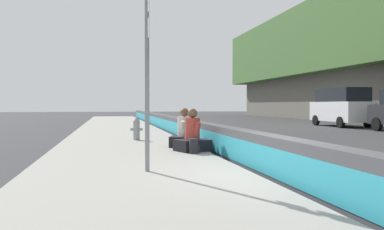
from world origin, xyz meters
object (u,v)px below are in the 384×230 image
Objects in this scene: fire_hydrant at (137,128)px; parked_car_fourth at (341,106)px; seated_person_foreground at (192,138)px; seated_person_middle at (184,135)px; backpack at (194,146)px; route_sign_post at (147,66)px.

parked_car_fourth is at bearing -56.83° from fire_hydrant.
seated_person_foreground is (-3.99, -1.31, -0.07)m from fire_hydrant.
parked_car_fourth is (9.31, -14.24, 0.77)m from fire_hydrant.
fire_hydrant is 0.17× the size of parked_car_fourth.
seated_person_middle is 0.24× the size of parked_car_fourth.
parked_car_fourth reaches higher than seated_person_foreground.
backpack is at bearing -164.65° from fire_hydrant.
seated_person_foreground is 0.24× the size of parked_car_fourth.
parked_car_fourth is at bearing -44.20° from seated_person_foreground.
parked_car_fourth is at bearing -46.96° from seated_person_middle.
fire_hydrant is 3.07m from seated_person_middle.
seated_person_foreground is 18.57m from parked_car_fourth.
fire_hydrant is at bearing 25.09° from seated_person_middle.
route_sign_post is 3.96m from seated_person_foreground.
seated_person_middle is (-2.78, -1.30, -0.07)m from fire_hydrant.
seated_person_middle reaches higher than seated_person_foreground.
parked_car_fourth is (12.09, -12.94, 0.83)m from seated_person_middle.
route_sign_post is 7.39m from fire_hydrant.
backpack is at bearing 171.40° from seated_person_foreground.
seated_person_foreground is 1.00× the size of seated_person_middle.
seated_person_middle is at bearing -19.46° from route_sign_post.
route_sign_post is 22.00m from parked_car_fourth.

